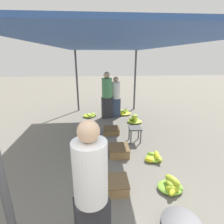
{
  "coord_description": "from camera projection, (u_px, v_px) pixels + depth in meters",
  "views": [
    {
      "loc": [
        -0.35,
        -1.09,
        2.34
      ],
      "look_at": [
        0.0,
        3.35,
        0.89
      ],
      "focal_mm": 28.0,
      "sensor_mm": 36.0,
      "label": 1
    }
  ],
  "objects": [
    {
      "name": "canopy_post_back_right",
      "position": [
        135.0,
        81.0,
        7.61
      ],
      "size": [
        0.08,
        0.08,
        2.56
      ],
      "primitive_type": "cylinder",
      "color": "#4C4C51",
      "rests_on": "ground"
    },
    {
      "name": "banana_pile_right_0",
      "position": [
        171.0,
        186.0,
        3.16
      ],
      "size": [
        0.46,
        0.48,
        0.26
      ],
      "color": "#73B237",
      "rests_on": "ground"
    },
    {
      "name": "canopy_post_front_left",
      "position": [
        1.0,
        179.0,
        1.58
      ],
      "size": [
        0.08,
        0.08,
        2.56
      ],
      "primitive_type": "cylinder",
      "color": "#4C4C51",
      "rests_on": "ground"
    },
    {
      "name": "canopy_post_back_left",
      "position": [
        77.0,
        82.0,
        7.42
      ],
      "size": [
        0.08,
        0.08,
        2.56
      ],
      "primitive_type": "cylinder",
      "color": "#4C4C51",
      "rests_on": "ground"
    },
    {
      "name": "banana_pile_right_2",
      "position": [
        134.0,
        120.0,
        6.37
      ],
      "size": [
        0.53,
        0.56,
        0.31
      ],
      "color": "#97C131",
      "rests_on": "ground"
    },
    {
      "name": "crate_far",
      "position": [
        112.0,
        130.0,
        5.53
      ],
      "size": [
        0.48,
        0.48,
        0.16
      ],
      "color": "brown",
      "rests_on": "ground"
    },
    {
      "name": "shopper_walking_far",
      "position": [
        107.0,
        95.0,
        6.62
      ],
      "size": [
        0.46,
        0.46,
        1.78
      ],
      "color": "#2D2D33",
      "rests_on": "ground"
    },
    {
      "name": "crate_mid",
      "position": [
        116.0,
        185.0,
        3.17
      ],
      "size": [
        0.46,
        0.46,
        0.21
      ],
      "color": "#9E7A4C",
      "rests_on": "ground"
    },
    {
      "name": "banana_pile_left_0",
      "position": [
        87.0,
        129.0,
        5.58
      ],
      "size": [
        0.57,
        0.5,
        0.27
      ],
      "color": "yellow",
      "rests_on": "ground"
    },
    {
      "name": "banana_pile_right_3",
      "position": [
        123.0,
        113.0,
        7.25
      ],
      "size": [
        0.65,
        0.52,
        0.2
      ],
      "color": "#7AB536",
      "rests_on": "ground"
    },
    {
      "name": "stool",
      "position": [
        135.0,
        130.0,
        4.9
      ],
      "size": [
        0.34,
        0.34,
        0.43
      ],
      "color": "#4C4C4C",
      "rests_on": "ground"
    },
    {
      "name": "crate_near",
      "position": [
        119.0,
        151.0,
        4.29
      ],
      "size": [
        0.49,
        0.49,
        0.22
      ],
      "color": "olive",
      "rests_on": "ground"
    },
    {
      "name": "canopy_tarp",
      "position": [
        112.0,
        45.0,
        4.19
      ],
      "size": [
        2.9,
        6.55,
        0.04
      ],
      "primitive_type": "cube",
      "color": "#33569E",
      "rests_on": "canopy_post_front_left"
    },
    {
      "name": "banana_pile_right_1",
      "position": [
        154.0,
        157.0,
        4.08
      ],
      "size": [
        0.45,
        0.44,
        0.19
      ],
      "color": "#A7C72E",
      "rests_on": "ground"
    },
    {
      "name": "vendor_foreground",
      "position": [
        91.0,
        192.0,
        1.93
      ],
      "size": [
        0.47,
        0.47,
        1.75
      ],
      "color": "#2D2D33",
      "rests_on": "ground"
    },
    {
      "name": "shopper_walking_mid",
      "position": [
        116.0,
        96.0,
        6.85
      ],
      "size": [
        0.37,
        0.37,
        1.58
      ],
      "color": "#384766",
      "rests_on": "ground"
    },
    {
      "name": "banana_pile_left_1",
      "position": [
        90.0,
        115.0,
        6.98
      ],
      "size": [
        0.53,
        0.48,
        0.15
      ],
      "color": "yellow",
      "rests_on": "ground"
    }
  ]
}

